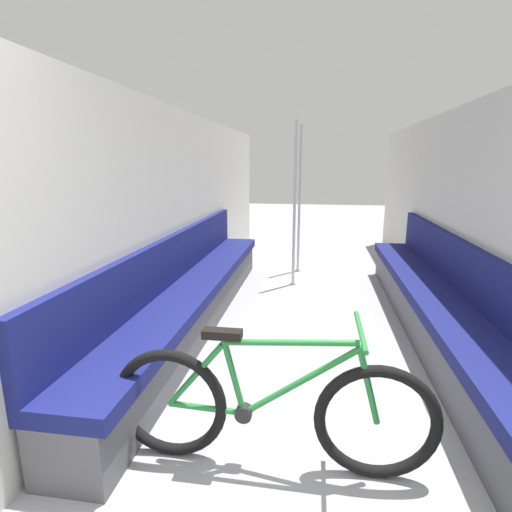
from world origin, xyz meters
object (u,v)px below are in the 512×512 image
at_px(bench_seat_row_left, 194,295).
at_px(bicycle, 269,409).
at_px(bench_seat_row_right, 437,308).
at_px(grab_pole_near, 294,208).
at_px(grab_pole_far, 299,203).

xyz_separation_m(bench_seat_row_left, bicycle, (0.97, -1.80, 0.04)).
bearing_deg(bicycle, bench_seat_row_right, 41.62).
height_order(bench_seat_row_right, grab_pole_near, grab_pole_near).
distance_m(bench_seat_row_right, grab_pole_near, 2.15).
bearing_deg(grab_pole_near, bench_seat_row_right, -46.63).
distance_m(bench_seat_row_left, grab_pole_near, 1.86).
xyz_separation_m(grab_pole_near, grab_pole_far, (0.03, 0.68, 0.00)).
distance_m(bench_seat_row_left, grab_pole_far, 2.45).
relative_size(bench_seat_row_left, bicycle, 2.55).
xyz_separation_m(bench_seat_row_right, grab_pole_near, (-1.39, 1.47, 0.72)).
distance_m(bench_seat_row_right, bicycle, 2.23).
bearing_deg(grab_pole_far, bench_seat_row_left, -113.17).
height_order(bench_seat_row_right, bicycle, bench_seat_row_right).
bearing_deg(bicycle, grab_pole_far, 78.45).
relative_size(bench_seat_row_left, bench_seat_row_right, 1.00).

